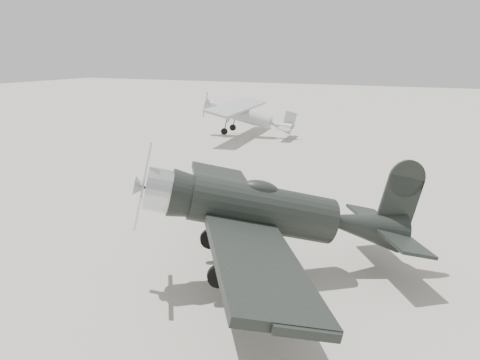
# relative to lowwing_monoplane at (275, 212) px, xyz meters

# --- Properties ---
(ground) EXTENTS (160.00, 160.00, 0.00)m
(ground) POSITION_rel_lowwing_monoplane_xyz_m (-3.07, 2.80, -1.93)
(ground) COLOR #AAA597
(ground) RESTS_ON ground
(lowwing_monoplane) EXTENTS (9.18, 10.39, 3.65)m
(lowwing_monoplane) POSITION_rel_lowwing_monoplane_xyz_m (0.00, 0.00, 0.00)
(lowwing_monoplane) COLOR black
(lowwing_monoplane) RESTS_ON ground
(highwing_monoplane) EXTENTS (7.29, 10.25, 2.89)m
(highwing_monoplane) POSITION_rel_lowwing_monoplane_xyz_m (-10.54, 20.92, -0.12)
(highwing_monoplane) COLOR #979A9C
(highwing_monoplane) RESTS_ON ground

